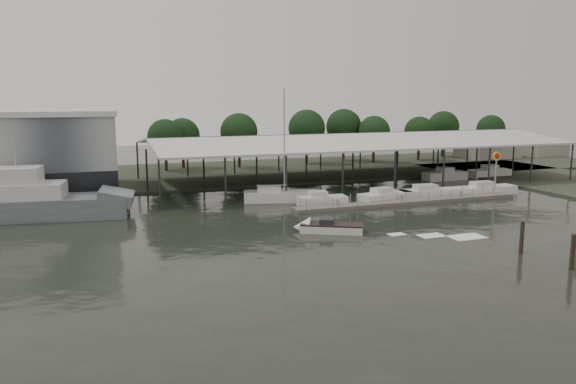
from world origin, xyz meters
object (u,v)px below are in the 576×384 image
object	(u,v)px
white_sailboat	(279,196)
speedboat_underway	(326,228)
grey_trawler	(32,203)
shell_fuel_sign	(496,165)

from	to	relation	value
white_sailboat	speedboat_underway	xyz separation A→B (m)	(-1.11, -15.54, -0.26)
grey_trawler	white_sailboat	bearing A→B (deg)	8.53
speedboat_underway	grey_trawler	bearing A→B (deg)	-2.49
shell_fuel_sign	grey_trawler	xyz separation A→B (m)	(-51.57, 6.54, -2.35)
shell_fuel_sign	speedboat_underway	bearing A→B (deg)	-161.20
grey_trawler	white_sailboat	xyz separation A→B (m)	(26.24, 0.00, -0.92)
shell_fuel_sign	grey_trawler	size ratio (longest dim) A/B	0.28
shell_fuel_sign	white_sailboat	xyz separation A→B (m)	(-25.33, 6.54, -3.27)
grey_trawler	shell_fuel_sign	bearing A→B (deg)	1.29
shell_fuel_sign	speedboat_underway	world-z (taller)	shell_fuel_sign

